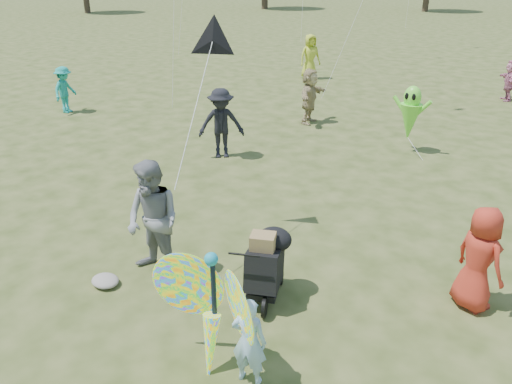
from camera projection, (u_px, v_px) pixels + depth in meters
ground at (208, 297)px, 7.39m from camera, size 160.00×160.00×0.00m
child_girl at (249, 341)px, 5.67m from camera, size 0.48×0.38×1.15m
adult_man at (153, 221)px, 7.56m from camera, size 0.95×0.75×1.89m
grey_bag at (105, 281)px, 7.64m from camera, size 0.46×0.37×0.15m
crowd_a at (479, 259)px, 6.89m from camera, size 0.91×0.81×1.56m
crowd_b at (221, 123)px, 12.44m from camera, size 1.29×1.25×1.77m
crowd_d at (310, 96)px, 15.24m from camera, size 0.71×1.61×1.68m
crowd_g at (310, 57)px, 21.28m from camera, size 1.01×1.08×1.86m
crowd_i at (65, 90)px, 16.39m from camera, size 0.84×1.10×1.51m
crowd_j at (510, 80)px, 17.88m from camera, size 0.94×1.41×1.45m
jogging_stroller at (267, 261)px, 7.15m from camera, size 0.77×1.14×1.09m
butterfly_kite at (212, 312)px, 5.83m from camera, size 1.74×0.75×1.76m
delta_kite_rig at (212, 42)px, 8.00m from camera, size 1.07×2.02×2.26m
alien_kite at (410, 116)px, 12.78m from camera, size 1.12×0.69×1.74m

